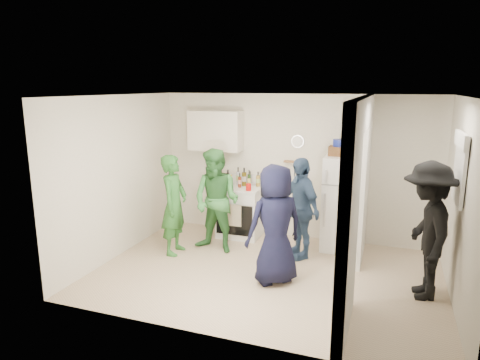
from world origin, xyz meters
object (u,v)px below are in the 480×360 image
stove (240,212)px  yellow_cup_stack_top (360,150)px  wicker_basket (340,151)px  person_nook (427,231)px  blue_bowl (341,143)px  fridge (343,204)px  person_green_left (174,205)px  person_navy (275,225)px  person_denim (300,208)px  person_green_center (217,201)px

stove → yellow_cup_stack_top: size_ratio=3.58×
wicker_basket → person_nook: person_nook is taller
wicker_basket → person_nook: 1.99m
blue_bowl → yellow_cup_stack_top: bearing=-25.1°
person_nook → fridge: bearing=-145.2°
yellow_cup_stack_top → person_green_left: size_ratio=0.16×
wicker_basket → person_navy: wicker_basket is taller
fridge → person_denim: (-0.60, -0.55, 0.02)m
person_green_left → yellow_cup_stack_top: bearing=-74.6°
blue_bowl → yellow_cup_stack_top: blue_bowl is taller
person_green_center → person_nook: person_nook is taller
wicker_basket → person_nook: size_ratio=0.20×
wicker_basket → fridge: bearing=-26.6°
stove → person_green_center: person_green_center is taller
blue_bowl → person_green_left: blue_bowl is taller
fridge → person_denim: 0.81m
stove → fridge: size_ratio=0.58×
fridge → person_nook: bearing=-48.5°
fridge → wicker_basket: wicker_basket is taller
fridge → yellow_cup_stack_top: yellow_cup_stack_top is taller
fridge → person_nook: person_nook is taller
wicker_basket → person_denim: 1.13m
person_green_left → stove: bearing=-37.5°
wicker_basket → person_green_center: bearing=-155.7°
stove → yellow_cup_stack_top: yellow_cup_stack_top is taller
person_denim → person_nook: size_ratio=0.90×
wicker_basket → blue_bowl: bearing=0.0°
person_green_left → person_nook: 3.66m
person_green_left → person_denim: 1.97m
yellow_cup_stack_top → person_green_center: bearing=-162.7°
stove → person_navy: 1.93m
yellow_cup_stack_top → person_navy: (-0.95, -1.44, -0.85)m
blue_bowl → person_nook: size_ratio=0.14×
yellow_cup_stack_top → person_nook: (0.93, -1.20, -0.79)m
fridge → person_nook: 1.74m
yellow_cup_stack_top → person_nook: bearing=-52.2°
wicker_basket → person_navy: 1.89m
blue_bowl → person_navy: blue_bowl is taller
person_green_center → person_navy: (1.17, -0.78, -0.02)m
person_green_center → person_denim: (1.30, 0.22, -0.05)m
blue_bowl → person_green_left: size_ratio=0.15×
person_green_center → person_denim: size_ratio=1.06×
person_green_left → person_navy: person_navy is taller
person_navy → wicker_basket: bearing=-153.9°
wicker_basket → yellow_cup_stack_top: size_ratio=1.40×
stove → person_nook: 3.25m
fridge → person_denim: bearing=-137.5°
person_denim → person_nook: bearing=23.0°
yellow_cup_stack_top → person_nook: size_ratio=0.14×
wicker_basket → person_green_center: (-1.80, -0.81, -0.78)m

